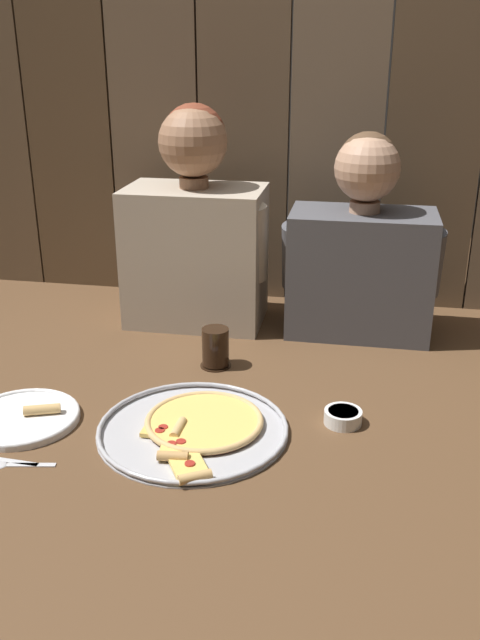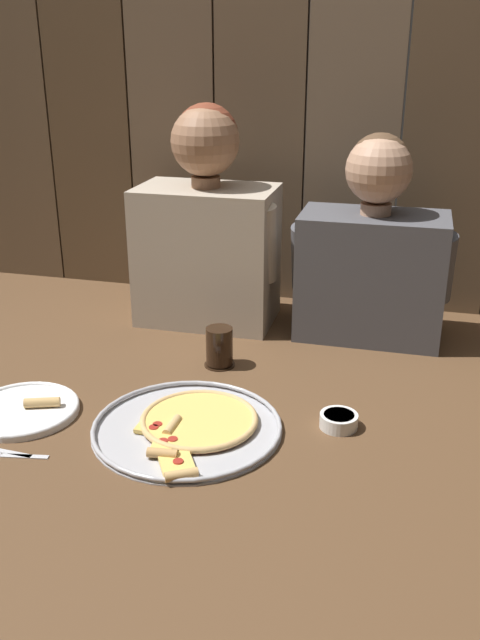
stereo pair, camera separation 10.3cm
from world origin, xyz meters
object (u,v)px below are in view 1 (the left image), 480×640
Objects in this scene: diner_left at (195,229)px; dinner_plate at (23,417)px; dipping_bowl at (343,416)px; diner_right at (362,249)px; pizza_tray at (196,427)px; drinking_glass at (215,348)px.

dinner_plate is at bearing -110.08° from diner_left.
diner_right is (0.02, 0.52, 0.22)m from dipping_bowl.
dinner_plate is 0.69m from dipping_bowl.
diner_right reaches higher than pizza_tray.
diner_right is at bearing -0.04° from diner_left.
pizza_tray is 4.96× the size of dipping_bowl.
pizza_tray is 3.97× the size of drinking_glass.
dipping_bowl is 0.57m from diner_right.
pizza_tray is at bearing -76.58° from diner_left.
dipping_bowl is (0.33, -0.23, -0.03)m from drinking_glass.
dipping_bowl reaches higher than pizza_tray.
drinking_glass reaches higher than dipping_bowl.
drinking_glass is 1.25× the size of dipping_bowl.
diner_left is at bearing 179.96° from diner_right.
dinner_plate is at bearing -137.55° from diner_right.
diner_right is (0.32, 0.61, 0.23)m from pizza_tray.
dinner_plate is 0.73m from diner_left.
dinner_plate is 3.02× the size of dipping_bowl.
diner_left is (-0.12, 0.30, 0.22)m from drinking_glass.
dinner_plate reaches higher than pizza_tray.
dipping_bowl is 0.13× the size of diner_left.
diner_left reaches higher than diner_right.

